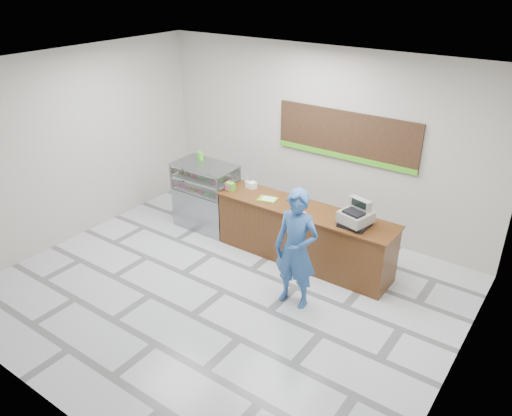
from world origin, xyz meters
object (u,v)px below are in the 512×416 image
Objects in this scene: serving_tray at (268,199)px; display_case at (206,196)px; sales_counter at (303,235)px; cash_register at (356,216)px; customer at (296,249)px.

display_case is at bearing 163.19° from serving_tray.
sales_counter is 2.23m from display_case.
customer reaches higher than cash_register.
customer reaches higher than sales_counter.
display_case is 3.22m from cash_register.
customer is at bearing -98.22° from cash_register.
sales_counter is at bearing 0.01° from display_case.
sales_counter is 8.59× the size of serving_tray.
display_case reaches higher than serving_tray.
serving_tray is at bearing 135.40° from customer.
customer is (-0.44, -1.07, -0.23)m from cash_register.
display_case is 2.40× the size of cash_register.
customer is at bearing -54.67° from serving_tray.
customer reaches higher than display_case.
serving_tray is (-1.67, -0.02, -0.15)m from cash_register.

